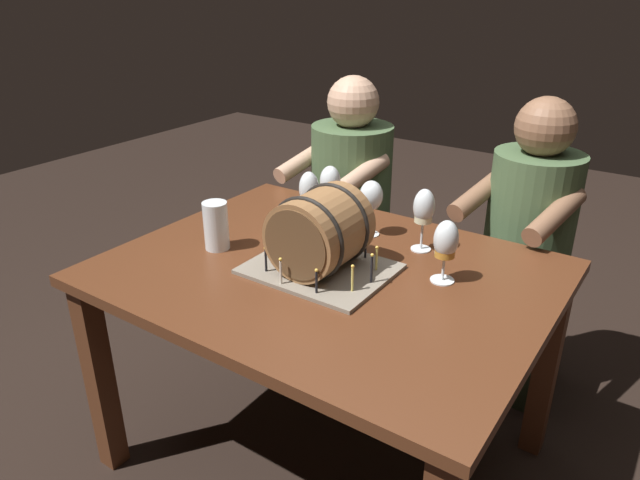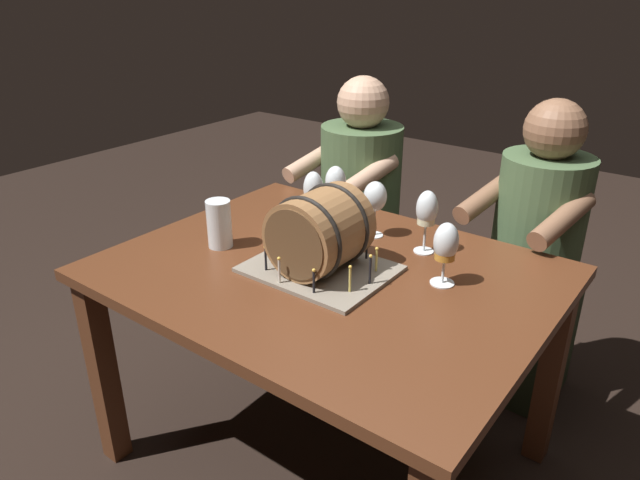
{
  "view_description": "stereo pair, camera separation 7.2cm",
  "coord_description": "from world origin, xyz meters",
  "views": [
    {
      "loc": [
        0.86,
        -1.29,
        1.53
      ],
      "look_at": [
        -0.01,
        -0.03,
        0.83
      ],
      "focal_mm": 32.75,
      "sensor_mm": 36.0,
      "label": 1
    },
    {
      "loc": [
        0.92,
        -1.25,
        1.53
      ],
      "look_at": [
        -0.01,
        -0.03,
        0.83
      ],
      "focal_mm": 32.75,
      "sensor_mm": 36.0,
      "label": 2
    }
  ],
  "objects": [
    {
      "name": "ground_plane",
      "position": [
        0.0,
        0.0,
        0.0
      ],
      "size": [
        8.0,
        8.0,
        0.0
      ],
      "primitive_type": "plane",
      "color": "black"
    },
    {
      "name": "dining_table",
      "position": [
        0.0,
        0.0,
        0.63
      ],
      "size": [
        1.29,
        1.0,
        0.73
      ],
      "color": "#562D19",
      "rests_on": "ground"
    },
    {
      "name": "barrel_cake",
      "position": [
        -0.01,
        -0.03,
        0.85
      ],
      "size": [
        0.41,
        0.33,
        0.25
      ],
      "color": "gray",
      "rests_on": "dining_table"
    },
    {
      "name": "wine_glass_empty",
      "position": [
        -0.02,
        0.29,
        0.87
      ],
      "size": [
        0.08,
        0.08,
        0.19
      ],
      "color": "white",
      "rests_on": "dining_table"
    },
    {
      "name": "wine_glass_rose",
      "position": [
        -0.21,
        0.21,
        0.87
      ],
      "size": [
        0.07,
        0.07,
        0.21
      ],
      "color": "white",
      "rests_on": "dining_table"
    },
    {
      "name": "wine_glass_red",
      "position": [
        -0.21,
        0.33,
        0.86
      ],
      "size": [
        0.07,
        0.07,
        0.2
      ],
      "color": "white",
      "rests_on": "dining_table"
    },
    {
      "name": "wine_glass_white",
      "position": [
        0.18,
        0.28,
        0.87
      ],
      "size": [
        0.07,
        0.07,
        0.2
      ],
      "color": "white",
      "rests_on": "dining_table"
    },
    {
      "name": "wine_glass_amber",
      "position": [
        0.32,
        0.12,
        0.85
      ],
      "size": [
        0.07,
        0.07,
        0.19
      ],
      "color": "white",
      "rests_on": "dining_table"
    },
    {
      "name": "beer_pint",
      "position": [
        -0.37,
        -0.08,
        0.8
      ],
      "size": [
        0.08,
        0.08,
        0.16
      ],
      "color": "white",
      "rests_on": "dining_table"
    },
    {
      "name": "person_seated_left",
      "position": [
        -0.38,
        0.76,
        0.54
      ],
      "size": [
        0.42,
        0.51,
        1.16
      ],
      "color": "#2A3A24",
      "rests_on": "ground"
    },
    {
      "name": "person_seated_right",
      "position": [
        0.38,
        0.76,
        0.53
      ],
      "size": [
        0.42,
        0.51,
        1.16
      ],
      "color": "#2A3A24",
      "rests_on": "ground"
    }
  ]
}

